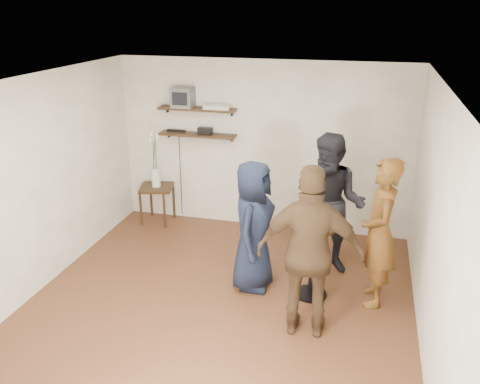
# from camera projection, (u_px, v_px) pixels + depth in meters

# --- Properties ---
(room) EXTENTS (4.58, 5.08, 2.68)m
(room) POSITION_uv_depth(u_px,v_px,m) (214.00, 206.00, 5.47)
(room) COLOR #412015
(room) RESTS_ON ground
(shelf_upper) EXTENTS (1.20, 0.25, 0.04)m
(shelf_upper) POSITION_uv_depth(u_px,v_px,m) (197.00, 109.00, 7.67)
(shelf_upper) COLOR black
(shelf_upper) RESTS_ON room
(shelf_lower) EXTENTS (1.20, 0.25, 0.04)m
(shelf_lower) POSITION_uv_depth(u_px,v_px,m) (198.00, 135.00, 7.81)
(shelf_lower) COLOR black
(shelf_lower) RESTS_ON room
(crt_monitor) EXTENTS (0.32, 0.30, 0.30)m
(crt_monitor) POSITION_uv_depth(u_px,v_px,m) (183.00, 97.00, 7.66)
(crt_monitor) COLOR #59595B
(crt_monitor) RESTS_ON shelf_upper
(dvd_deck) EXTENTS (0.40, 0.24, 0.06)m
(dvd_deck) POSITION_uv_depth(u_px,v_px,m) (218.00, 107.00, 7.57)
(dvd_deck) COLOR silver
(dvd_deck) RESTS_ON shelf_upper
(radio) EXTENTS (0.22, 0.10, 0.10)m
(radio) POSITION_uv_depth(u_px,v_px,m) (205.00, 131.00, 7.75)
(radio) COLOR black
(radio) RESTS_ON shelf_lower
(power_strip) EXTENTS (0.30, 0.05, 0.03)m
(power_strip) POSITION_uv_depth(u_px,v_px,m) (176.00, 130.00, 7.93)
(power_strip) COLOR black
(power_strip) RESTS_ON shelf_lower
(side_table) EXTENTS (0.61, 0.61, 0.61)m
(side_table) POSITION_uv_depth(u_px,v_px,m) (157.00, 192.00, 8.13)
(side_table) COLOR black
(side_table) RESTS_ON room
(vase_lilies) EXTENTS (0.19, 0.20, 0.96)m
(vase_lilies) POSITION_uv_depth(u_px,v_px,m) (155.00, 168.00, 7.99)
(vase_lilies) COLOR silver
(vase_lilies) RESTS_ON side_table
(drinks_table) EXTENTS (0.51, 0.51, 0.93)m
(drinks_table) POSITION_uv_depth(u_px,v_px,m) (313.00, 251.00, 6.01)
(drinks_table) COLOR black
(drinks_table) RESTS_ON room
(wine_glass_fl) EXTENTS (0.06, 0.06, 0.19)m
(wine_glass_fl) POSITION_uv_depth(u_px,v_px,m) (308.00, 216.00, 5.82)
(wine_glass_fl) COLOR silver
(wine_glass_fl) RESTS_ON drinks_table
(wine_glass_fr) EXTENTS (0.07, 0.07, 0.20)m
(wine_glass_fr) POSITION_uv_depth(u_px,v_px,m) (319.00, 216.00, 5.81)
(wine_glass_fr) COLOR silver
(wine_glass_fr) RESTS_ON drinks_table
(wine_glass_bl) EXTENTS (0.07, 0.07, 0.20)m
(wine_glass_bl) POSITION_uv_depth(u_px,v_px,m) (314.00, 212.00, 5.91)
(wine_glass_bl) COLOR silver
(wine_glass_bl) RESTS_ON drinks_table
(wine_glass_br) EXTENTS (0.07, 0.07, 0.20)m
(wine_glass_br) POSITION_uv_depth(u_px,v_px,m) (318.00, 215.00, 5.84)
(wine_glass_br) COLOR silver
(wine_glass_br) RESTS_ON drinks_table
(person_plaid) EXTENTS (0.48, 0.69, 1.78)m
(person_plaid) POSITION_uv_depth(u_px,v_px,m) (379.00, 233.00, 5.79)
(person_plaid) COLOR #AA2113
(person_plaid) RESTS_ON room
(person_dark) EXTENTS (1.00, 0.84, 1.85)m
(person_dark) POSITION_uv_depth(u_px,v_px,m) (331.00, 204.00, 6.52)
(person_dark) COLOR black
(person_dark) RESTS_ON room
(person_navy) EXTENTS (0.57, 0.83, 1.64)m
(person_navy) POSITION_uv_depth(u_px,v_px,m) (253.00, 226.00, 6.15)
(person_navy) COLOR black
(person_navy) RESTS_ON room
(person_brown) EXTENTS (1.13, 0.53, 1.89)m
(person_brown) POSITION_uv_depth(u_px,v_px,m) (310.00, 253.00, 5.20)
(person_brown) COLOR #48321E
(person_brown) RESTS_ON room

